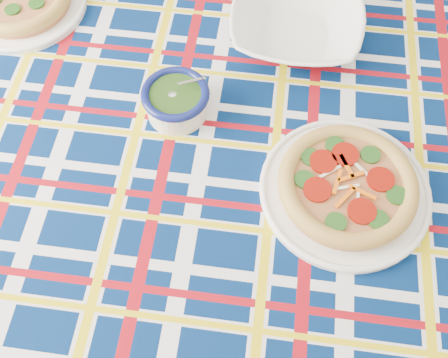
{
  "coord_description": "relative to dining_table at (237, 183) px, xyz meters",
  "views": [
    {
      "loc": [
        -0.27,
        -0.79,
        1.71
      ],
      "look_at": [
        -0.21,
        -0.31,
        0.84
      ],
      "focal_mm": 40.0,
      "sensor_mm": 36.0,
      "label": 1
    }
  ],
  "objects": [
    {
      "name": "floor",
      "position": [
        0.17,
        0.27,
        -0.74
      ],
      "size": [
        4.0,
        4.0,
        0.0
      ],
      "primitive_type": "plane",
      "color": "olive",
      "rests_on": "ground"
    },
    {
      "name": "dining_table",
      "position": [
        0.0,
        0.0,
        0.0
      ],
      "size": [
        1.96,
        1.51,
        0.81
      ],
      "rotation": [
        0.0,
        0.0,
        -0.27
      ],
      "color": "brown",
      "rests_on": "floor"
    },
    {
      "name": "tablecloth",
      "position": [
        0.0,
        -0.0,
        0.03
      ],
      "size": [
        2.01,
        1.55,
        0.11
      ],
      "primitive_type": null,
      "rotation": [
        0.0,
        0.0,
        -0.27
      ],
      "color": "#041D4C",
      "rests_on": "dining_table"
    },
    {
      "name": "main_focaccia_plate",
      "position": [
        0.2,
        -0.1,
        0.12
      ],
      "size": [
        0.4,
        0.4,
        0.07
      ],
      "primitive_type": null,
      "rotation": [
        0.0,
        0.0,
        -0.14
      ],
      "color": "#B16B3F",
      "rests_on": "tablecloth"
    },
    {
      "name": "pesto_bowl",
      "position": [
        -0.11,
        0.15,
        0.13
      ],
      "size": [
        0.17,
        0.17,
        0.09
      ],
      "primitive_type": null,
      "rotation": [
        0.0,
        0.0,
        -0.17
      ],
      "color": "#19370F",
      "rests_on": "tablecloth"
    },
    {
      "name": "serving_bowl",
      "position": [
        0.19,
        0.34,
        0.12
      ],
      "size": [
        0.39,
        0.39,
        0.08
      ],
      "primitive_type": "imported",
      "rotation": [
        0.0,
        0.0,
        -0.3
      ],
      "color": "white",
      "rests_on": "tablecloth"
    }
  ]
}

